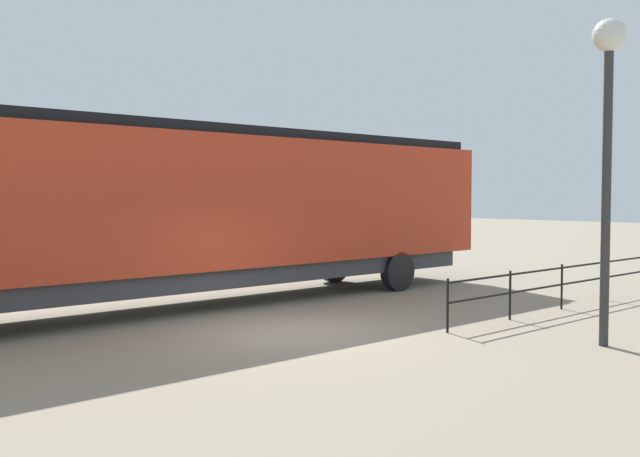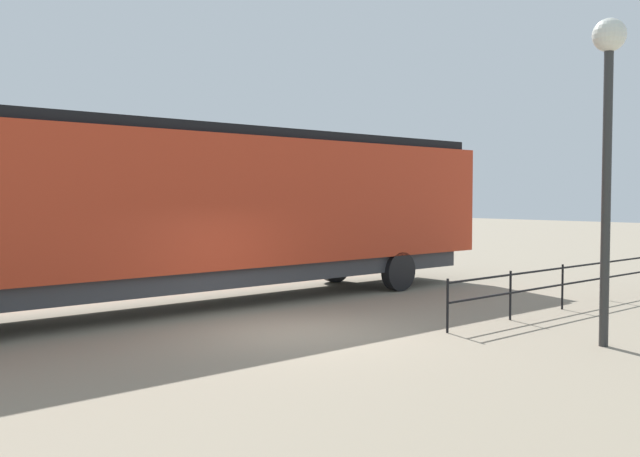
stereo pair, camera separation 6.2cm
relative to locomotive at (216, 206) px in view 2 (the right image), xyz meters
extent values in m
plane|color=gray|center=(3.97, -0.85, -2.41)|extent=(120.00, 120.00, 0.00)
cube|color=red|center=(0.00, -0.51, 0.12)|extent=(2.95, 17.73, 3.07)
cube|color=black|center=(0.00, 7.25, -0.34)|extent=(2.83, 2.22, 2.15)
cube|color=black|center=(0.00, -0.51, 1.78)|extent=(2.65, 17.02, 0.24)
cube|color=#38383D|center=(0.00, -0.51, -1.63)|extent=(2.65, 16.31, 0.45)
cylinder|color=black|center=(-1.32, 5.16, -1.86)|extent=(0.30, 1.10, 1.10)
cylinder|color=black|center=(1.32, 5.16, -1.86)|extent=(0.30, 1.10, 1.10)
cylinder|color=#2D2D2D|center=(8.63, 2.52, 0.24)|extent=(0.16, 0.16, 5.30)
sphere|color=silver|center=(8.63, 2.52, 3.06)|extent=(0.58, 0.58, 0.58)
cube|color=black|center=(6.04, 6.74, -1.43)|extent=(0.04, 10.71, 0.04)
cube|color=black|center=(6.04, 6.74, -1.82)|extent=(0.04, 10.71, 0.04)
cylinder|color=black|center=(6.04, 1.39, -1.88)|extent=(0.05, 0.05, 1.06)
cylinder|color=black|center=(6.04, 3.53, -1.88)|extent=(0.05, 0.05, 1.06)
cylinder|color=black|center=(6.04, 5.67, -1.88)|extent=(0.05, 0.05, 1.06)
cylinder|color=black|center=(6.04, 7.81, -1.88)|extent=(0.05, 0.05, 1.06)
camera|label=1|loc=(14.52, -9.44, 0.27)|focal=39.27mm
camera|label=2|loc=(14.56, -9.39, 0.27)|focal=39.27mm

